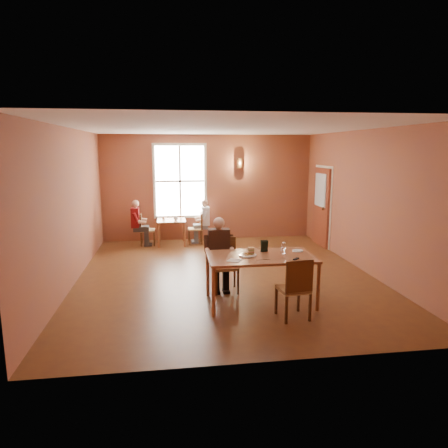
{
  "coord_description": "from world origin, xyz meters",
  "views": [
    {
      "loc": [
        -1.14,
        -7.92,
        2.59
      ],
      "look_at": [
        0.0,
        0.2,
        1.05
      ],
      "focal_mm": 32.0,
      "sensor_mm": 36.0,
      "label": 1
    }
  ],
  "objects": [
    {
      "name": "wall_left",
      "position": [
        -3.0,
        0.0,
        1.5
      ],
      "size": [
        0.04,
        7.0,
        3.0
      ],
      "primitive_type": "cube",
      "color": "brown",
      "rests_on": "ground"
    },
    {
      "name": "plate_food",
      "position": [
        0.15,
        -1.58,
        0.85
      ],
      "size": [
        0.38,
        0.38,
        0.04
      ],
      "primitive_type": "cylinder",
      "rotation": [
        0.0,
        0.0,
        -0.34
      ],
      "color": "white",
      "rests_on": "main_table"
    },
    {
      "name": "napkin",
      "position": [
        -0.12,
        -1.83,
        0.84
      ],
      "size": [
        0.28,
        0.28,
        0.01
      ],
      "primitive_type": "cube",
      "rotation": [
        0.0,
        0.0,
        -0.53
      ],
      "color": "white",
      "rests_on": "main_table"
    },
    {
      "name": "wall_sconce",
      "position": [
        0.9,
        3.4,
        2.2
      ],
      "size": [
        0.16,
        0.16,
        0.28
      ],
      "primitive_type": "cylinder",
      "color": "brown",
      "rests_on": "wall_back"
    },
    {
      "name": "ceiling",
      "position": [
        0.0,
        0.0,
        3.0
      ],
      "size": [
        6.0,
        7.0,
        0.04
      ],
      "primitive_type": "cube",
      "color": "white",
      "rests_on": "wall_back"
    },
    {
      "name": "side_plate",
      "position": [
        1.08,
        -1.39,
        0.84
      ],
      "size": [
        0.24,
        0.24,
        0.01
      ],
      "primitive_type": "cylinder",
      "rotation": [
        0.0,
        0.0,
        -0.32
      ],
      "color": "white",
      "rests_on": "main_table"
    },
    {
      "name": "second_table",
      "position": [
        -1.07,
        2.96,
        0.34
      ],
      "size": [
        0.77,
        0.77,
        0.68
      ],
      "primitive_type": null,
      "color": "brown",
      "rests_on": "ground"
    },
    {
      "name": "chair_diner_white",
      "position": [
        -0.42,
        2.96,
        0.43
      ],
      "size": [
        0.38,
        0.38,
        0.86
      ],
      "primitive_type": null,
      "rotation": [
        0.0,
        0.0,
        1.57
      ],
      "color": "#5F3316",
      "rests_on": "ground"
    },
    {
      "name": "door",
      "position": [
        2.94,
        2.3,
        1.05
      ],
      "size": [
        0.12,
        1.04,
        2.1
      ],
      "primitive_type": "cube",
      "color": "maroon",
      "rests_on": "ground"
    },
    {
      "name": "wall_back",
      "position": [
        0.0,
        3.5,
        1.5
      ],
      "size": [
        6.0,
        0.04,
        3.0
      ],
      "primitive_type": "cube",
      "color": "brown",
      "rests_on": "ground"
    },
    {
      "name": "wall_right",
      "position": [
        3.0,
        0.0,
        1.5
      ],
      "size": [
        0.04,
        7.0,
        3.0
      ],
      "primitive_type": "cube",
      "color": "brown",
      "rests_on": "ground"
    },
    {
      "name": "goblet_a",
      "position": [
        0.79,
        -1.51,
        0.94
      ],
      "size": [
        0.1,
        0.1,
        0.21
      ],
      "primitive_type": null,
      "rotation": [
        0.0,
        0.0,
        -0.26
      ],
      "color": "white",
      "rests_on": "main_table"
    },
    {
      "name": "diner_main",
      "position": [
        -0.13,
        -0.98,
        0.65
      ],
      "size": [
        0.52,
        0.52,
        1.3
      ],
      "primitive_type": null,
      "rotation": [
        0.0,
        0.0,
        3.14
      ],
      "color": "#2E2016",
      "rests_on": "ground"
    },
    {
      "name": "knife",
      "position": [
        0.35,
        -1.86,
        0.84
      ],
      "size": [
        0.23,
        0.04,
        0.0
      ],
      "primitive_type": "cube",
      "rotation": [
        0.0,
        0.0,
        0.1
      ],
      "color": "silver",
      "rests_on": "main_table"
    },
    {
      "name": "cup_a",
      "position": [
        -0.96,
        2.86,
        0.73
      ],
      "size": [
        0.14,
        0.14,
        0.09
      ],
      "primitive_type": "imported",
      "rotation": [
        0.0,
        0.0,
        0.39
      ],
      "color": "white",
      "rests_on": "second_table"
    },
    {
      "name": "wall_front",
      "position": [
        0.0,
        -3.5,
        1.5
      ],
      "size": [
        6.0,
        0.04,
        3.0
      ],
      "primitive_type": "cube",
      "color": "brown",
      "rests_on": "ground"
    },
    {
      "name": "chair_diner_maroon",
      "position": [
        -1.72,
        2.96,
        0.43
      ],
      "size": [
        0.38,
        0.38,
        0.86
      ],
      "primitive_type": null,
      "rotation": [
        0.0,
        0.0,
        -1.57
      ],
      "color": "brown",
      "rests_on": "ground"
    },
    {
      "name": "chair_empty",
      "position": [
        0.74,
        -2.26,
        0.49
      ],
      "size": [
        0.48,
        0.48,
        0.98
      ],
      "primitive_type": null,
      "rotation": [
        0.0,
        0.0,
        0.13
      ],
      "color": "#4A2315",
      "rests_on": "ground"
    },
    {
      "name": "main_table",
      "position": [
        0.37,
        -1.6,
        0.42
      ],
      "size": [
        1.78,
        1.0,
        0.83
      ],
      "primitive_type": null,
      "color": "brown",
      "rests_on": "ground"
    },
    {
      "name": "cup_b",
      "position": [
        -1.29,
        3.06,
        0.72
      ],
      "size": [
        0.1,
        0.1,
        0.08
      ],
      "primitive_type": "imported",
      "rotation": [
        0.0,
        0.0,
        0.12
      ],
      "color": "white",
      "rests_on": "second_table"
    },
    {
      "name": "ground",
      "position": [
        0.0,
        0.0,
        0.0
      ],
      "size": [
        6.0,
        7.0,
        0.01
      ],
      "primitive_type": "cube",
      "color": "brown",
      "rests_on": "ground"
    },
    {
      "name": "sandwich",
      "position": [
        0.21,
        -1.54,
        0.89
      ],
      "size": [
        0.1,
        0.1,
        0.12
      ],
      "primitive_type": "cube",
      "rotation": [
        0.0,
        0.0,
        0.04
      ],
      "color": "tan",
      "rests_on": "main_table"
    },
    {
      "name": "goblet_c",
      "position": [
        0.68,
        -1.81,
        0.93
      ],
      "size": [
        0.08,
        0.08,
        0.2
      ],
      "primitive_type": null,
      "rotation": [
        0.0,
        0.0,
        0.05
      ],
      "color": "white",
      "rests_on": "main_table"
    },
    {
      "name": "diner_white",
      "position": [
        -0.39,
        2.96,
        0.59
      ],
      "size": [
        0.47,
        0.47,
        1.17
      ],
      "primitive_type": null,
      "rotation": [
        0.0,
        0.0,
        1.57
      ],
      "color": "silver",
      "rests_on": "ground"
    },
    {
      "name": "menu_stand",
      "position": [
        0.49,
        -1.35,
        0.94
      ],
      "size": [
        0.13,
        0.07,
        0.2
      ],
      "primitive_type": "cube",
      "rotation": [
        0.0,
        0.0,
        0.06
      ],
      "color": "black",
      "rests_on": "main_table"
    },
    {
      "name": "chair_diner_main",
      "position": [
        -0.13,
        -0.95,
        0.49
      ],
      "size": [
        0.44,
        0.44,
        0.98
      ],
      "primitive_type": null,
      "rotation": [
        0.0,
        0.0,
        3.14
      ],
      "color": "#4B2A10",
      "rests_on": "ground"
    },
    {
      "name": "diner_maroon",
      "position": [
        -1.75,
        2.96,
        0.61
      ],
      "size": [
        0.49,
        0.49,
        1.22
      ],
      "primitive_type": null,
      "rotation": [
        0.0,
        0.0,
        -1.57
      ],
      "color": "maroon",
      "rests_on": "ground"
    },
    {
      "name": "window",
      "position": [
        -0.8,
        3.45,
        1.7
      ],
      "size": [
        1.36,
        0.1,
        1.96
      ],
      "primitive_type": "cube",
      "color": "white",
      "rests_on": "wall_back"
    },
    {
      "name": "sunglasses",
      "position": [
        0.89,
        -1.89,
        0.84
      ],
      "size": [
        0.13,
        0.13,
        0.02
      ],
      "primitive_type": "cube",
      "rotation": [
        0.0,
        0.0,
        0.77
      ],
      "color": "black",
      "rests_on": "main_table"
    }
  ]
}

